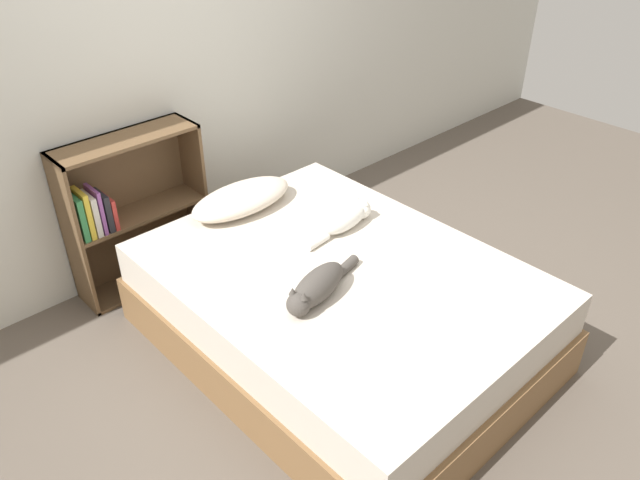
{
  "coord_description": "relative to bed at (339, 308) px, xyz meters",
  "views": [
    {
      "loc": [
        -1.79,
        -1.77,
        2.32
      ],
      "look_at": [
        0.0,
        0.15,
        0.6
      ],
      "focal_mm": 35.0,
      "sensor_mm": 36.0,
      "label": 1
    }
  ],
  "objects": [
    {
      "name": "wall_back",
      "position": [
        0.0,
        1.39,
        1.01
      ],
      "size": [
        8.0,
        0.06,
        2.5
      ],
      "color": "silver",
      "rests_on": "ground_plane"
    },
    {
      "name": "pillow",
      "position": [
        0.0,
        0.81,
        0.32
      ],
      "size": [
        0.65,
        0.31,
        0.14
      ],
      "color": "beige",
      "rests_on": "bed"
    },
    {
      "name": "cat_dark",
      "position": [
        -0.25,
        -0.09,
        0.32
      ],
      "size": [
        0.54,
        0.22,
        0.14
      ],
      "rotation": [
        0.0,
        0.0,
        3.38
      ],
      "color": "#47423D",
      "rests_on": "bed"
    },
    {
      "name": "ground_plane",
      "position": [
        0.0,
        0.0,
        -0.24
      ],
      "size": [
        8.0,
        8.0,
        0.0
      ],
      "primitive_type": "plane",
      "color": "brown"
    },
    {
      "name": "bookshelf",
      "position": [
        -0.49,
        1.26,
        0.24
      ],
      "size": [
        0.81,
        0.26,
        0.94
      ],
      "color": "brown",
      "rests_on": "ground_plane"
    },
    {
      "name": "cat_light",
      "position": [
        0.3,
        0.26,
        0.31
      ],
      "size": [
        0.5,
        0.17,
        0.14
      ],
      "rotation": [
        0.0,
        0.0,
        0.1
      ],
      "color": "white",
      "rests_on": "bed"
    },
    {
      "name": "bed",
      "position": [
        0.0,
        0.0,
        0.0
      ],
      "size": [
        1.49,
        1.98,
        0.5
      ],
      "color": "brown",
      "rests_on": "ground_plane"
    }
  ]
}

